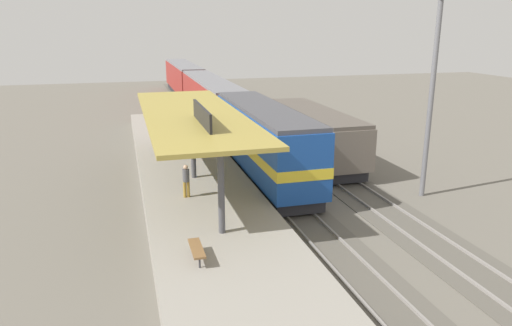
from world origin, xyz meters
The scene contains 12 objects.
ground_plane centered at (2.00, 0.00, 0.00)m, with size 120.00×120.00×0.00m, color #666056.
track_near centered at (0.00, 0.00, 0.03)m, with size 3.20×110.00×0.16m.
track_far centered at (4.60, 0.00, 0.03)m, with size 3.20×110.00×0.16m.
platform centered at (-4.60, 0.00, 0.45)m, with size 6.00×44.00×0.90m, color gray.
station_canopy centered at (-4.60, -0.09, 4.53)m, with size 5.20×18.00×4.70m.
platform_bench centered at (-6.00, -10.16, 1.34)m, with size 0.44×1.70×0.50m.
locomotive centered at (0.00, 1.43, 2.41)m, with size 2.93×14.43×4.44m.
passenger_carriage_front centered at (0.00, 19.43, 2.31)m, with size 2.90×20.00×4.24m.
passenger_carriage_rear centered at (0.00, 40.23, 2.31)m, with size 2.90×20.00×4.24m.
freight_car centered at (4.60, 4.21, 1.97)m, with size 2.80×12.00×3.54m.
light_mast centered at (7.80, -4.05, 8.40)m, with size 1.10×1.10×11.70m.
person_waiting centered at (-5.45, -3.23, 1.85)m, with size 0.34×0.34×1.71m.
Camera 1 is at (-8.24, -26.50, 9.33)m, focal length 33.82 mm.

